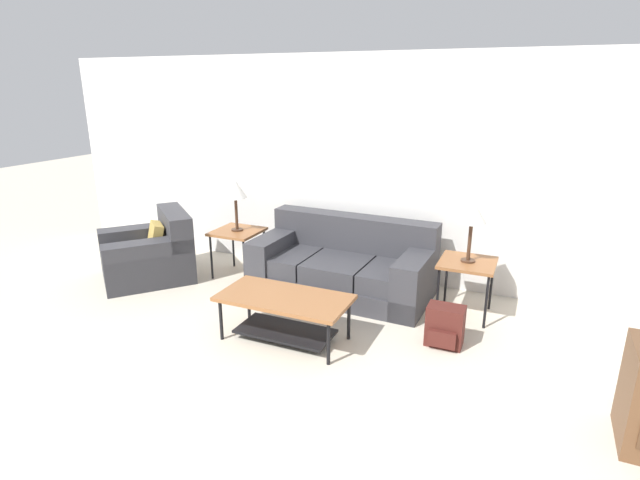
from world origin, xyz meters
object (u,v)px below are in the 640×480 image
at_px(coffee_table, 285,307).
at_px(table_lamp_right, 472,213).
at_px(side_table_left, 237,235).
at_px(backpack, 445,326).
at_px(armchair, 150,255).
at_px(side_table_right, 467,267).
at_px(table_lamp_left, 235,190).
at_px(couch, 343,267).

relative_size(coffee_table, table_lamp_right, 1.92).
distance_m(side_table_left, backpack, 2.75).
bearing_deg(coffee_table, side_table_left, 136.51).
distance_m(armchair, side_table_right, 3.67).
height_order(side_table_left, table_lamp_right, table_lamp_right).
bearing_deg(coffee_table, table_lamp_left, 136.51).
xyz_separation_m(side_table_left, backpack, (2.63, -0.72, -0.34)).
xyz_separation_m(armchair, backpack, (3.57, -0.23, -0.10)).
bearing_deg(side_table_right, backpack, -95.19).
distance_m(couch, backpack, 1.50).
height_order(couch, side_table_left, couch).
xyz_separation_m(couch, coffee_table, (-0.08, -1.26, 0.03)).
height_order(couch, table_lamp_left, table_lamp_left).
height_order(coffee_table, side_table_left, side_table_left).
xyz_separation_m(table_lamp_left, table_lamp_right, (2.70, 0.00, 0.00)).
distance_m(couch, table_lamp_left, 1.56).
height_order(armchair, coffee_table, armchair).
distance_m(coffee_table, table_lamp_right, 2.01).
xyz_separation_m(coffee_table, table_lamp_right, (1.43, 1.21, 0.75)).
xyz_separation_m(couch, armchair, (-2.29, -0.54, -0.01)).
bearing_deg(armchair, couch, 13.37).
xyz_separation_m(table_lamp_left, backpack, (2.63, -0.72, -0.88)).
xyz_separation_m(armchair, table_lamp_left, (0.94, 0.49, 0.78)).
height_order(couch, backpack, couch).
xyz_separation_m(armchair, side_table_right, (3.63, 0.49, 0.23)).
xyz_separation_m(couch, table_lamp_right, (1.35, -0.05, 0.77)).
bearing_deg(table_lamp_left, armchair, -152.43).
distance_m(table_lamp_left, backpack, 2.87).
distance_m(armchair, backpack, 3.58).
bearing_deg(table_lamp_right, backpack, -95.19).
relative_size(couch, armchair, 1.46).
relative_size(table_lamp_right, backpack, 1.66).
height_order(coffee_table, table_lamp_right, table_lamp_right).
relative_size(armchair, table_lamp_right, 2.20).
relative_size(couch, side_table_right, 3.48).
bearing_deg(armchair, side_table_right, 7.66).
xyz_separation_m(side_table_left, side_table_right, (2.70, 0.00, 0.00)).
distance_m(coffee_table, backpack, 1.45).
distance_m(couch, side_table_left, 1.37).
distance_m(armchair, side_table_left, 1.08).
bearing_deg(couch, table_lamp_right, -2.33).
distance_m(armchair, coffee_table, 2.32).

